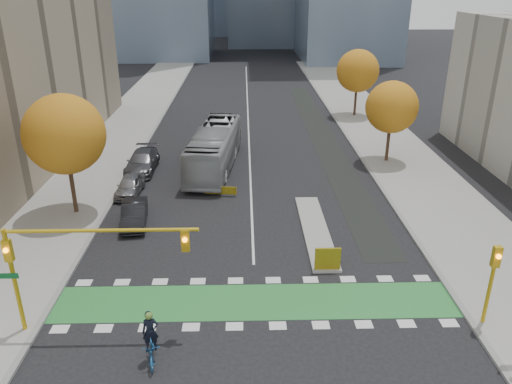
{
  "coord_description": "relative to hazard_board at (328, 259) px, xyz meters",
  "views": [
    {
      "loc": [
        -0.47,
        -19.15,
        14.71
      ],
      "look_at": [
        0.21,
        8.39,
        3.0
      ],
      "focal_mm": 35.0,
      "sensor_mm": 36.0,
      "label": 1
    }
  ],
  "objects": [
    {
      "name": "sidewalk_east",
      "position": [
        9.5,
        15.8,
        -0.73
      ],
      "size": [
        7.0,
        120.0,
        0.15
      ],
      "primitive_type": "cube",
      "color": "gray",
      "rests_on": "ground"
    },
    {
      "name": "parked_car_a",
      "position": [
        -13.0,
        11.11,
        -0.11
      ],
      "size": [
        1.85,
        4.14,
        1.38
      ],
      "primitive_type": "imported",
      "rotation": [
        0.0,
        0.0,
        -0.06
      ],
      "color": "gray",
      "rests_on": "ground"
    },
    {
      "name": "ground",
      "position": [
        -4.0,
        -4.2,
        -0.8
      ],
      "size": [
        300.0,
        300.0,
        0.0
      ],
      "primitive_type": "plane",
      "color": "black",
      "rests_on": "ground"
    },
    {
      "name": "bike_crossing",
      "position": [
        -4.0,
        -2.7,
        -0.79
      ],
      "size": [
        20.0,
        3.0,
        0.01
      ],
      "primitive_type": "cube",
      "color": "#297F36",
      "rests_on": "ground"
    },
    {
      "name": "curb_east",
      "position": [
        6.0,
        15.8,
        -0.73
      ],
      "size": [
        0.3,
        120.0,
        0.16
      ],
      "primitive_type": "cube",
      "color": "gray",
      "rests_on": "ground"
    },
    {
      "name": "bus",
      "position": [
        -6.96,
        16.62,
        0.96
      ],
      "size": [
        4.39,
        12.88,
        3.52
      ],
      "primitive_type": "imported",
      "rotation": [
        0.0,
        0.0,
        -0.12
      ],
      "color": "#9B9EA2",
      "rests_on": "ground"
    },
    {
      "name": "curb_west",
      "position": [
        -14.0,
        15.8,
        -0.73
      ],
      "size": [
        0.3,
        120.0,
        0.16
      ],
      "primitive_type": "cube",
      "color": "gray",
      "rests_on": "ground"
    },
    {
      "name": "centre_line",
      "position": [
        -4.0,
        35.8,
        -0.8
      ],
      "size": [
        0.15,
        70.0,
        0.01
      ],
      "primitive_type": "cube",
      "color": "silver",
      "rests_on": "ground"
    },
    {
      "name": "tree_east_near",
      "position": [
        8.0,
        17.8,
        4.06
      ],
      "size": [
        4.4,
        4.4,
        7.08
      ],
      "color": "#332114",
      "rests_on": "ground"
    },
    {
      "name": "bike_lane_paint",
      "position": [
        3.5,
        25.8,
        -0.8
      ],
      "size": [
        2.5,
        50.0,
        0.01
      ],
      "primitive_type": "cube",
      "color": "black",
      "rests_on": "ground"
    },
    {
      "name": "median_island",
      "position": [
        0.0,
        4.8,
        -0.72
      ],
      "size": [
        1.6,
        10.0,
        0.16
      ],
      "primitive_type": "cube",
      "color": "gray",
      "rests_on": "ground"
    },
    {
      "name": "cyclist",
      "position": [
        -8.4,
        -6.68,
        -0.01
      ],
      "size": [
        1.02,
        2.15,
        2.38
      ],
      "rotation": [
        0.0,
        0.0,
        0.15
      ],
      "color": "#1D5085",
      "rests_on": "ground"
    },
    {
      "name": "sidewalk_west",
      "position": [
        -17.5,
        15.8,
        -0.73
      ],
      "size": [
        7.0,
        120.0,
        0.15
      ],
      "primitive_type": "cube",
      "color": "gray",
      "rests_on": "ground"
    },
    {
      "name": "traffic_signal_west",
      "position": [
        -11.93,
        -4.71,
        3.23
      ],
      "size": [
        8.53,
        0.56,
        5.2
      ],
      "color": "#BF9914",
      "rests_on": "ground"
    },
    {
      "name": "tree_west",
      "position": [
        -16.0,
        7.8,
        4.82
      ],
      "size": [
        5.2,
        5.2,
        8.22
      ],
      "color": "#332114",
      "rests_on": "ground"
    },
    {
      "name": "parked_car_b",
      "position": [
        -11.68,
        6.11,
        -0.08
      ],
      "size": [
        2.06,
        4.51,
        1.43
      ],
      "primitive_type": "imported",
      "rotation": [
        0.0,
        0.0,
        0.13
      ],
      "color": "black",
      "rests_on": "ground"
    },
    {
      "name": "parked_car_c",
      "position": [
        -13.0,
        16.11,
        0.01
      ],
      "size": [
        2.34,
        5.61,
        1.62
      ],
      "primitive_type": "imported",
      "rotation": [
        0.0,
        0.0,
        -0.01
      ],
      "color": "#535358",
      "rests_on": "ground"
    },
    {
      "name": "traffic_signal_east",
      "position": [
        6.5,
        -4.71,
        1.93
      ],
      "size": [
        0.35,
        0.43,
        4.1
      ],
      "color": "#BF9914",
      "rests_on": "ground"
    },
    {
      "name": "hazard_board",
      "position": [
        0.0,
        0.0,
        0.0
      ],
      "size": [
        1.4,
        0.12,
        1.3
      ],
      "primitive_type": "cube",
      "color": "yellow",
      "rests_on": "median_island"
    },
    {
      "name": "tree_east_far",
      "position": [
        8.5,
        33.8,
        4.44
      ],
      "size": [
        4.8,
        4.8,
        7.65
      ],
      "color": "#332114",
      "rests_on": "ground"
    }
  ]
}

